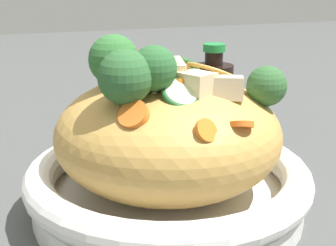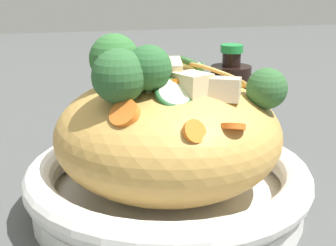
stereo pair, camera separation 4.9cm
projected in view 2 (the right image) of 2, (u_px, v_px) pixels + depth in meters
The scene contains 8 objects.
ground_plane at pixel (168, 209), 0.52m from camera, with size 3.00×3.00×0.00m, color #444645.
serving_bowl at pixel (168, 185), 0.52m from camera, with size 0.29×0.29×0.05m.
noodle_heap at pixel (168, 134), 0.50m from camera, with size 0.22×0.22×0.13m.
broccoli_florets at pixel (148, 72), 0.45m from camera, with size 0.19×0.11×0.08m.
carrot_coins at pixel (193, 102), 0.44m from camera, with size 0.17×0.10×0.04m.
zucchini_slices at pixel (165, 78), 0.52m from camera, with size 0.12×0.19×0.06m.
chicken_chunks at pixel (188, 82), 0.45m from camera, with size 0.09×0.07×0.04m.
soy_sauce_bottle at pixel (230, 100), 0.72m from camera, with size 0.06×0.06×0.14m.
Camera 2 is at (-0.11, -0.46, 0.24)m, focal length 53.72 mm.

